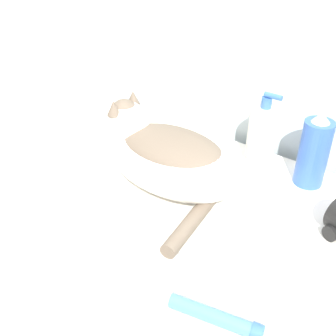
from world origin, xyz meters
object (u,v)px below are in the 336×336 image
Objects in this scene: spray_bottle_trigger at (314,152)px; soap_bar at (55,174)px; cat at (164,154)px; soap_pump_bottle at (262,137)px; cream_tube at (217,317)px; faucet at (115,136)px.

spray_bottle_trigger is 0.58m from soap_bar.
cat is 0.27m from soap_pump_bottle.
cat reaches higher than cream_tube.
soap_bar is (-0.47, -0.32, -0.07)m from spray_bottle_trigger.
cat is 0.34m from spray_bottle_trigger.
soap_pump_bottle is at bearing 42.69° from soap_bar.
cream_tube is (0.45, -0.27, -0.05)m from faucet.
soap_pump_bottle reaches higher than soap_bar.
spray_bottle_trigger is at bearing -129.89° from cat.
soap_pump_bottle is 0.48m from soap_bar.
cat is at bearing 141.47° from cream_tube.
faucet is at bearing 71.44° from soap_bar.
soap_bar is (-0.35, -0.32, -0.07)m from soap_pump_bottle.
cream_tube is at bearing -11.81° from faucet.
faucet is 0.80× the size of cream_tube.
soap_pump_bottle is 1.08× the size of spray_bottle_trigger.
cream_tube is (0.02, -0.44, -0.07)m from spray_bottle_trigger.
faucet is at bearing -149.99° from soap_pump_bottle.
soap_bar is at bearing 166.65° from cream_tube.
soap_pump_bottle is at bearing 180.00° from spray_bottle_trigger.
spray_bottle_trigger is at bearing 41.58° from faucet.
cream_tube is at bearing -13.35° from soap_bar.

